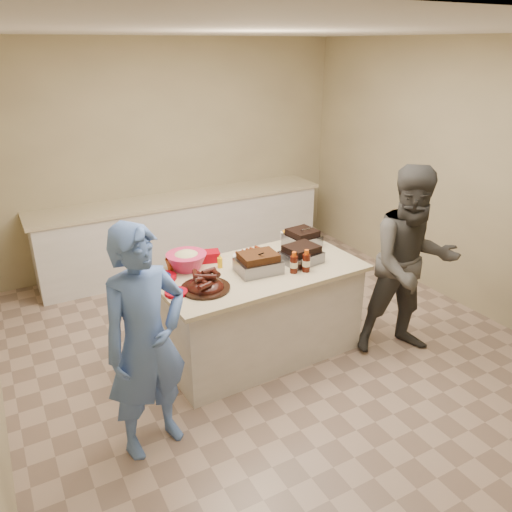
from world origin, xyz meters
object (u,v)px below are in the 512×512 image
bbq_bottle_a (294,273)px  mustard_bottle (220,268)px  guest_blue (156,441)px  coleslaw_bowl (187,269)px  bbq_bottle_b (306,271)px  roasting_pan (302,246)px  island (259,351)px  rib_platter (206,289)px  guest_gray (400,348)px  plastic_cup (172,269)px

bbq_bottle_a → mustard_bottle: bearing=141.8°
guest_blue → bbq_bottle_a: bearing=3.1°
coleslaw_bowl → bbq_bottle_b: size_ratio=1.77×
roasting_pan → bbq_bottle_b: bbq_bottle_b is taller
bbq_bottle_a → guest_blue: size_ratio=0.11×
island → rib_platter: (-0.55, -0.13, 0.84)m
island → guest_blue: bearing=-154.3°
mustard_bottle → guest_blue: (-0.91, -0.81, -0.84)m
island → rib_platter: size_ratio=4.52×
mustard_bottle → guest_gray: mustard_bottle is taller
guest_gray → plastic_cup: bearing=174.5°
island → rib_platter: rib_platter is taller
rib_platter → roasting_pan: bearing=18.4°
bbq_bottle_a → bbq_bottle_b: bearing=-14.9°
rib_platter → bbq_bottle_b: bearing=-6.8°
rib_platter → bbq_bottle_a: (0.77, -0.08, 0.00)m
coleslaw_bowl → bbq_bottle_a: size_ratio=1.85×
bbq_bottle_b → roasting_pan: bearing=59.7°
island → plastic_cup: plastic_cup is taller
bbq_bottle_b → plastic_cup: bbq_bottle_b is taller
roasting_pan → bbq_bottle_a: bbq_bottle_a is taller
island → mustard_bottle: bearing=144.7°
island → bbq_bottle_a: size_ratio=9.43×
plastic_cup → bbq_bottle_b: bearing=-30.8°
roasting_pan → guest_blue: bearing=-159.6°
coleslaw_bowl → plastic_cup: coleslaw_bowl is taller
island → rib_platter: bearing=-168.5°
plastic_cup → coleslaw_bowl: bearing=-23.8°
coleslaw_bowl → guest_blue: size_ratio=0.21×
coleslaw_bowl → guest_gray: bearing=-26.9°
bbq_bottle_b → guest_gray: size_ratio=0.11×
roasting_pan → guest_gray: 1.32m
bbq_bottle_b → guest_gray: bbq_bottle_b is taller
coleslaw_bowl → plastic_cup: size_ratio=3.12×
island → guest_blue: size_ratio=1.08×
bbq_bottle_b → guest_gray: 1.25m
bbq_bottle_a → bbq_bottle_b: (0.11, -0.03, 0.00)m
roasting_pan → bbq_bottle_a: 0.61m
coleslaw_bowl → guest_blue: coleslaw_bowl is taller
bbq_bottle_a → rib_platter: bearing=174.4°
coleslaw_bowl → rib_platter: bearing=-92.0°
coleslaw_bowl → bbq_bottle_b: bearing=-31.7°
rib_platter → mustard_bottle: 0.42m
mustard_bottle → coleslaw_bowl: bearing=156.6°
island → plastic_cup: bearing=150.0°
bbq_bottle_b → guest_gray: bearing=-21.7°
island → rib_platter: 1.02m
coleslaw_bowl → island: bearing=-28.7°
roasting_pan → bbq_bottle_a: size_ratio=1.51×
coleslaw_bowl → bbq_bottle_b: (0.86, -0.53, 0.00)m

